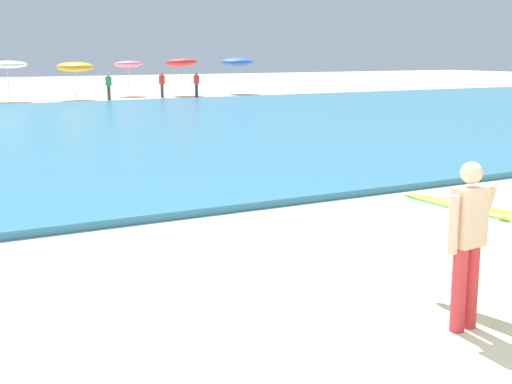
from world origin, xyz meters
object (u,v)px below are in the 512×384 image
(beach_umbrella_4, at_px, (75,67))
(beach_umbrella_7, at_px, (237,62))
(beach_umbrella_5, at_px, (128,64))
(beach_umbrella_6, at_px, (181,63))
(beach_umbrella_3, at_px, (7,65))
(surfer_with_board, at_px, (485,227))
(beachgoer_near_row_left, at_px, (109,86))
(beachgoer_near_row_mid, at_px, (196,84))
(beachgoer_near_row_right, at_px, (162,84))

(beach_umbrella_4, distance_m, beach_umbrella_7, 11.32)
(beach_umbrella_5, xyz_separation_m, beach_umbrella_6, (3.12, -1.38, 0.09))
(beach_umbrella_3, bearing_deg, surfer_with_board, -94.01)
(beach_umbrella_7, bearing_deg, beach_umbrella_3, -178.17)
(beachgoer_near_row_left, xyz_separation_m, beachgoer_near_row_mid, (5.70, -0.04, 0.00))
(beachgoer_near_row_left, bearing_deg, beach_umbrella_6, 17.74)
(beach_umbrella_4, xyz_separation_m, beachgoer_near_row_left, (1.65, -1.07, -1.09))
(surfer_with_board, xyz_separation_m, beachgoer_near_row_left, (8.05, 36.16, -0.19))
(beach_umbrella_4, bearing_deg, beach_umbrella_5, 27.11)
(beach_umbrella_6, distance_m, beachgoer_near_row_right, 2.58)
(beach_umbrella_3, height_order, beach_umbrella_4, beach_umbrella_3)
(beach_umbrella_6, relative_size, beachgoer_near_row_left, 1.56)
(surfer_with_board, xyz_separation_m, beachgoer_near_row_right, (11.65, 36.70, -0.19))
(beach_umbrella_4, distance_m, beachgoer_near_row_left, 2.25)
(beach_umbrella_3, height_order, beach_umbrella_5, beach_umbrella_3)
(beach_umbrella_3, height_order, beachgoer_near_row_right, beach_umbrella_3)
(surfer_with_board, distance_m, beachgoer_near_row_mid, 38.65)
(beach_umbrella_4, bearing_deg, surfer_with_board, -99.76)
(beach_umbrella_6, bearing_deg, beach_umbrella_3, -178.30)
(beach_umbrella_5, distance_m, beachgoer_near_row_left, 4.10)
(beach_umbrella_5, bearing_deg, surfer_with_board, -104.85)
(beach_umbrella_3, xyz_separation_m, beach_umbrella_4, (3.77, -0.36, -0.16))
(surfer_with_board, distance_m, beach_umbrella_4, 37.79)
(surfer_with_board, height_order, beach_umbrella_7, beach_umbrella_7)
(beach_umbrella_6, bearing_deg, beachgoer_near_row_left, -162.26)
(beach_umbrella_4, bearing_deg, beachgoer_near_row_right, -5.80)
(beach_umbrella_5, relative_size, beachgoer_near_row_left, 1.46)
(beach_umbrella_7, xyz_separation_m, beachgoer_near_row_right, (-6.03, -1.37, -1.27))
(beach_umbrella_7, bearing_deg, beachgoer_near_row_right, -167.20)
(beach_umbrella_5, bearing_deg, beach_umbrella_6, -23.84)
(beachgoer_near_row_right, bearing_deg, beach_umbrella_6, 32.80)
(beach_umbrella_7, bearing_deg, beach_umbrella_4, -175.75)
(beach_umbrella_6, bearing_deg, beach_umbrella_7, 2.16)
(beach_umbrella_4, height_order, beach_umbrella_7, beach_umbrella_7)
(beachgoer_near_row_left, bearing_deg, beach_umbrella_3, 165.21)
(beach_umbrella_6, distance_m, beach_umbrella_7, 4.15)
(beach_umbrella_3, relative_size, beach_umbrella_6, 0.94)
(beachgoer_near_row_left, relative_size, beachgoer_near_row_right, 1.00)
(surfer_with_board, bearing_deg, beach_umbrella_4, 80.24)
(beach_umbrella_3, distance_m, beachgoer_near_row_left, 5.74)
(beach_umbrella_5, relative_size, beach_umbrella_6, 0.93)
(beach_umbrella_7, relative_size, beachgoer_near_row_right, 1.53)
(surfer_with_board, height_order, beachgoer_near_row_left, surfer_with_board)
(beach_umbrella_3, xyz_separation_m, beach_umbrella_5, (7.79, 1.70, -0.07))
(beach_umbrella_6, xyz_separation_m, beachgoer_near_row_right, (-1.88, -1.21, -1.27))
(surfer_with_board, height_order, beach_umbrella_5, beach_umbrella_5)
(beach_umbrella_3, distance_m, beachgoer_near_row_mid, 11.28)
(beachgoer_near_row_mid, bearing_deg, surfer_with_board, -110.84)
(beach_umbrella_5, height_order, beach_umbrella_7, beach_umbrella_7)
(beach_umbrella_3, relative_size, beach_umbrella_4, 1.04)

